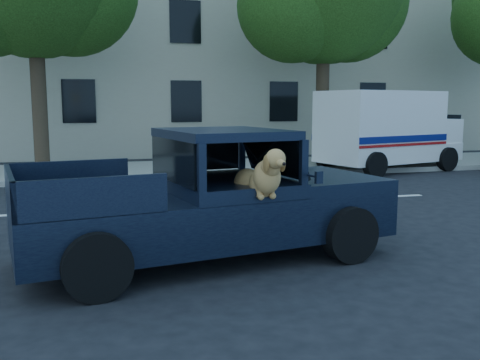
# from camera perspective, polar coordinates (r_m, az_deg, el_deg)

# --- Properties ---
(ground) EXTENTS (120.00, 120.00, 0.00)m
(ground) POSITION_cam_1_polar(r_m,az_deg,el_deg) (7.94, 2.96, -7.16)
(ground) COLOR black
(ground) RESTS_ON ground
(far_sidewalk) EXTENTS (60.00, 4.00, 0.15)m
(far_sidewalk) POSITION_cam_1_polar(r_m,az_deg,el_deg) (16.78, -6.68, 1.14)
(far_sidewalk) COLOR gray
(far_sidewalk) RESTS_ON ground
(lane_stripes) EXTENTS (21.60, 0.14, 0.01)m
(lane_stripes) POSITION_cam_1_polar(r_m,az_deg,el_deg) (11.73, 7.19, -2.20)
(lane_stripes) COLOR silver
(lane_stripes) RESTS_ON ground
(building_main) EXTENTS (26.00, 6.00, 9.00)m
(building_main) POSITION_cam_1_polar(r_m,az_deg,el_deg) (24.51, -2.23, 13.72)
(building_main) COLOR #B8B398
(building_main) RESTS_ON ground
(pickup_truck) EXTENTS (5.16, 2.86, 1.75)m
(pickup_truck) POSITION_cam_1_polar(r_m,az_deg,el_deg) (7.18, -4.03, -3.94)
(pickup_truck) COLOR black
(pickup_truck) RESTS_ON ground
(mail_truck) EXTENTS (4.93, 3.35, 2.48)m
(mail_truck) POSITION_cam_1_polar(r_m,az_deg,el_deg) (17.39, 15.36, 4.49)
(mail_truck) COLOR silver
(mail_truck) RESTS_ON ground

